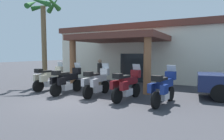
% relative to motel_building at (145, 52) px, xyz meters
% --- Properties ---
extents(ground_plane, '(80.00, 80.00, 0.00)m').
position_rel_motel_building_xyz_m(ground_plane, '(0.09, -10.00, -2.22)').
color(ground_plane, '#38383D').
extents(motel_building, '(14.30, 11.14, 4.36)m').
position_rel_motel_building_xyz_m(motel_building, '(0.00, 0.00, 0.00)').
color(motel_building, silver).
rests_on(motel_building, ground_plane).
extents(motorcycle_cream, '(0.72, 2.21, 1.61)m').
position_rel_motel_building_xyz_m(motorcycle_cream, '(-2.68, -8.59, -1.52)').
color(motorcycle_cream, black).
rests_on(motorcycle_cream, ground_plane).
extents(motorcycle_black, '(0.71, 2.21, 1.61)m').
position_rel_motel_building_xyz_m(motorcycle_black, '(-1.02, -8.92, -1.52)').
color(motorcycle_black, black).
rests_on(motorcycle_black, ground_plane).
extents(motorcycle_silver, '(0.71, 2.21, 1.61)m').
position_rel_motel_building_xyz_m(motorcycle_silver, '(0.65, -8.57, -1.52)').
color(motorcycle_silver, black).
rests_on(motorcycle_silver, ground_plane).
extents(motorcycle_maroon, '(0.78, 2.21, 1.61)m').
position_rel_motel_building_xyz_m(motorcycle_maroon, '(2.31, -8.60, -1.52)').
color(motorcycle_maroon, black).
rests_on(motorcycle_maroon, ground_plane).
extents(motorcycle_blue, '(0.76, 2.21, 1.61)m').
position_rel_motel_building_xyz_m(motorcycle_blue, '(3.98, -8.56, -1.52)').
color(motorcycle_blue, black).
rests_on(motorcycle_blue, ground_plane).
extents(pedestrian, '(0.32, 0.49, 1.75)m').
position_rel_motel_building_xyz_m(pedestrian, '(-0.86, -6.01, -1.20)').
color(pedestrian, brown).
rests_on(pedestrian, ground_plane).
extents(palm_tree_roadside, '(2.38, 2.41, 6.03)m').
position_rel_motel_building_xyz_m(palm_tree_roadside, '(-4.67, -7.11, 2.21)').
color(palm_tree_roadside, brown).
rests_on(palm_tree_roadside, ground_plane).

